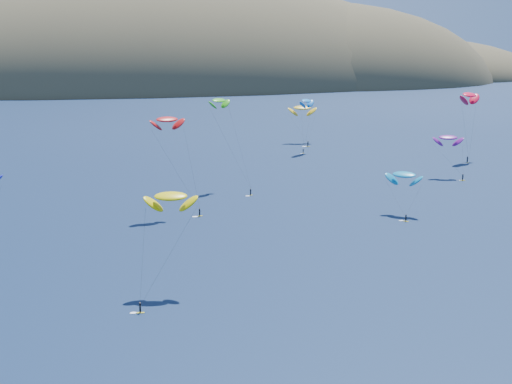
% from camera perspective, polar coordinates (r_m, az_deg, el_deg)
% --- Properties ---
extents(island, '(730.00, 300.00, 210.00)m').
position_cam_1_polar(island, '(630.08, -7.75, 7.67)').
color(island, '#3D3526').
rests_on(island, ground).
extents(kitesurfer_2, '(11.37, 12.39, 18.06)m').
position_cam_1_polar(kitesurfer_2, '(116.03, -6.84, -0.35)').
color(kitesurfer_2, gold).
rests_on(kitesurfer_2, ground).
extents(kitesurfer_3, '(10.41, 15.51, 25.99)m').
position_cam_1_polar(kitesurfer_3, '(193.10, -2.97, 7.31)').
color(kitesurfer_3, gold).
rests_on(kitesurfer_3, ground).
extents(kitesurfer_4, '(8.58, 8.48, 20.69)m').
position_cam_1_polar(kitesurfer_4, '(254.18, 4.06, 7.29)').
color(kitesurfer_4, gold).
rests_on(kitesurfer_4, ground).
extents(kitesurfer_5, '(8.89, 11.81, 11.71)m').
position_cam_1_polar(kitesurfer_5, '(169.76, 11.77, 1.37)').
color(kitesurfer_5, gold).
rests_on(kitesurfer_5, ground).
extents(kitesurfer_6, '(9.23, 10.08, 14.11)m').
position_cam_1_polar(kitesurfer_6, '(216.94, 15.12, 4.23)').
color(kitesurfer_6, gold).
rests_on(kitesurfer_6, ground).
extents(kitesurfer_8, '(11.73, 11.37, 24.81)m').
position_cam_1_polar(kitesurfer_8, '(247.75, 16.71, 7.45)').
color(kitesurfer_8, gold).
rests_on(kitesurfer_8, ground).
extents(kitesurfer_9, '(11.51, 7.26, 24.54)m').
position_cam_1_polar(kitesurfer_9, '(165.17, -7.12, 5.77)').
color(kitesurfer_9, gold).
rests_on(kitesurfer_9, ground).
extents(kitesurfer_11, '(11.23, 15.44, 16.41)m').
position_cam_1_polar(kitesurfer_11, '(278.81, 3.73, 6.74)').
color(kitesurfer_11, gold).
rests_on(kitesurfer_11, ground).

